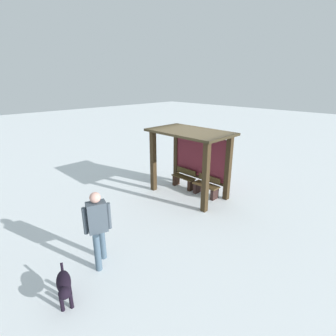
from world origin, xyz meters
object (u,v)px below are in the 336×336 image
bench_center_inside (206,187)px  dog (64,285)px  bus_shelter (193,149)px  person_walking (98,224)px  bench_left_inside (184,179)px

bench_center_inside → dog: bench_center_inside is taller
bus_shelter → dog: bus_shelter is taller
bench_center_inside → person_walking: (0.52, -4.58, 0.71)m
person_walking → bus_shelter: bearing=103.4°
bus_shelter → person_walking: size_ratio=1.60×
person_walking → dog: 1.32m
bench_left_inside → dog: bench_left_inside is taller
bench_left_inside → person_walking: person_walking is taller
bench_left_inside → bus_shelter: bearing=-16.5°
dog → bus_shelter: bearing=106.1°
bench_left_inside → bench_center_inside: bearing=0.0°
bus_shelter → person_walking: (1.05, -4.42, -0.62)m
bench_left_inside → bench_center_inside: (1.06, 0.00, -0.01)m
bench_left_inside → dog: 6.02m
bus_shelter → bench_left_inside: bearing=163.5°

